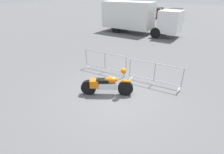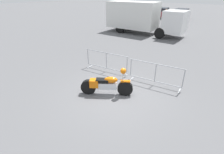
{
  "view_description": "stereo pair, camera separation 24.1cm",
  "coord_description": "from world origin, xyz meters",
  "px_view_note": "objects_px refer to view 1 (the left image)",
  "views": [
    {
      "loc": [
        3.16,
        -5.39,
        3.97
      ],
      "look_at": [
        -0.35,
        0.26,
        0.65
      ],
      "focal_mm": 28.0,
      "sensor_mm": 36.0,
      "label": 1
    },
    {
      "loc": [
        3.36,
        -5.26,
        3.97
      ],
      "look_at": [
        -0.35,
        0.26,
        0.65
      ],
      "focal_mm": 28.0,
      "sensor_mm": 36.0,
      "label": 2
    }
  ],
  "objects_px": {
    "crowd_barrier_near": "(105,62)",
    "crowd_barrier_far": "(154,73)",
    "pedestrian": "(160,15)",
    "parked_car_maroon": "(156,12)",
    "parked_car_yellow": "(139,11)",
    "parked_car_tan": "(124,10)",
    "motorcycle": "(107,85)",
    "box_truck": "(136,16)",
    "parked_car_silver": "(176,13)"
  },
  "relations": [
    {
      "from": "box_truck",
      "to": "parked_car_maroon",
      "type": "distance_m",
      "value": 12.65
    },
    {
      "from": "parked_car_maroon",
      "to": "pedestrian",
      "type": "height_order",
      "value": "pedestrian"
    },
    {
      "from": "crowd_barrier_near",
      "to": "parked_car_tan",
      "type": "distance_m",
      "value": 24.88
    },
    {
      "from": "parked_car_yellow",
      "to": "pedestrian",
      "type": "height_order",
      "value": "pedestrian"
    },
    {
      "from": "parked_car_silver",
      "to": "pedestrian",
      "type": "bearing_deg",
      "value": 162.53
    },
    {
      "from": "crowd_barrier_far",
      "to": "parked_car_yellow",
      "type": "bearing_deg",
      "value": 115.59
    },
    {
      "from": "box_truck",
      "to": "motorcycle",
      "type": "bearing_deg",
      "value": -69.85
    },
    {
      "from": "motorcycle",
      "to": "parked_car_tan",
      "type": "height_order",
      "value": "parked_car_tan"
    },
    {
      "from": "motorcycle",
      "to": "pedestrian",
      "type": "relative_size",
      "value": 1.17
    },
    {
      "from": "parked_car_silver",
      "to": "parked_car_yellow",
      "type": "bearing_deg",
      "value": 87.6
    },
    {
      "from": "crowd_barrier_near",
      "to": "box_truck",
      "type": "height_order",
      "value": "box_truck"
    },
    {
      "from": "parked_car_silver",
      "to": "parked_car_tan",
      "type": "bearing_deg",
      "value": 86.7
    },
    {
      "from": "crowd_barrier_far",
      "to": "pedestrian",
      "type": "distance_m",
      "value": 18.95
    },
    {
      "from": "box_truck",
      "to": "parked_car_yellow",
      "type": "xyz_separation_m",
      "value": [
        -5.23,
        12.61,
        -0.88
      ]
    },
    {
      "from": "parked_car_silver",
      "to": "box_truck",
      "type": "bearing_deg",
      "value": 174.73
    },
    {
      "from": "crowd_barrier_near",
      "to": "parked_car_yellow",
      "type": "height_order",
      "value": "parked_car_yellow"
    },
    {
      "from": "pedestrian",
      "to": "parked_car_maroon",
      "type": "bearing_deg",
      "value": 98.99
    },
    {
      "from": "parked_car_silver",
      "to": "motorcycle",
      "type": "bearing_deg",
      "value": -173.75
    },
    {
      "from": "parked_car_tan",
      "to": "parked_car_maroon",
      "type": "relative_size",
      "value": 1.02
    },
    {
      "from": "motorcycle",
      "to": "parked_car_tan",
      "type": "relative_size",
      "value": 0.44
    },
    {
      "from": "crowd_barrier_near",
      "to": "parked_car_maroon",
      "type": "height_order",
      "value": "parked_car_maroon"
    },
    {
      "from": "crowd_barrier_far",
      "to": "parked_car_silver",
      "type": "height_order",
      "value": "parked_car_silver"
    },
    {
      "from": "crowd_barrier_far",
      "to": "parked_car_maroon",
      "type": "distance_m",
      "value": 23.21
    },
    {
      "from": "parked_car_yellow",
      "to": "parked_car_maroon",
      "type": "xyz_separation_m",
      "value": [
        3.06,
        -0.19,
        0.0
      ]
    },
    {
      "from": "crowd_barrier_near",
      "to": "pedestrian",
      "type": "relative_size",
      "value": 1.49
    },
    {
      "from": "motorcycle",
      "to": "box_truck",
      "type": "distance_m",
      "value": 12.16
    },
    {
      "from": "crowd_barrier_near",
      "to": "pedestrian",
      "type": "bearing_deg",
      "value": 99.11
    },
    {
      "from": "pedestrian",
      "to": "crowd_barrier_far",
      "type": "bearing_deg",
      "value": -90.15
    },
    {
      "from": "crowd_barrier_near",
      "to": "box_truck",
      "type": "distance_m",
      "value": 9.95
    },
    {
      "from": "parked_car_tan",
      "to": "parked_car_maroon",
      "type": "bearing_deg",
      "value": -94.87
    },
    {
      "from": "crowd_barrier_far",
      "to": "parked_car_yellow",
      "type": "distance_m",
      "value": 24.55
    },
    {
      "from": "crowd_barrier_near",
      "to": "crowd_barrier_far",
      "type": "relative_size",
      "value": 1.0
    },
    {
      "from": "parked_car_yellow",
      "to": "parked_car_maroon",
      "type": "distance_m",
      "value": 3.07
    },
    {
      "from": "parked_car_tan",
      "to": "pedestrian",
      "type": "bearing_deg",
      "value": -119.08
    },
    {
      "from": "parked_car_tan",
      "to": "pedestrian",
      "type": "distance_m",
      "value": 9.1
    },
    {
      "from": "crowd_barrier_near",
      "to": "box_truck",
      "type": "relative_size",
      "value": 0.33
    },
    {
      "from": "box_truck",
      "to": "parked_car_yellow",
      "type": "bearing_deg",
      "value": 113.33
    },
    {
      "from": "crowd_barrier_far",
      "to": "parked_car_yellow",
      "type": "relative_size",
      "value": 0.57
    },
    {
      "from": "motorcycle",
      "to": "parked_car_silver",
      "type": "height_order",
      "value": "parked_car_silver"
    },
    {
      "from": "box_truck",
      "to": "parked_car_maroon",
      "type": "relative_size",
      "value": 1.74
    },
    {
      "from": "parked_car_yellow",
      "to": "parked_car_silver",
      "type": "distance_m",
      "value": 6.12
    },
    {
      "from": "box_truck",
      "to": "parked_car_maroon",
      "type": "bearing_deg",
      "value": 100.71
    },
    {
      "from": "crowd_barrier_far",
      "to": "motorcycle",
      "type": "bearing_deg",
      "value": -125.8
    },
    {
      "from": "parked_car_yellow",
      "to": "parked_car_tan",
      "type": "bearing_deg",
      "value": 84.91
    },
    {
      "from": "box_truck",
      "to": "crowd_barrier_near",
      "type": "bearing_deg",
      "value": -73.67
    },
    {
      "from": "box_truck",
      "to": "pedestrian",
      "type": "relative_size",
      "value": 4.57
    },
    {
      "from": "crowd_barrier_near",
      "to": "parked_car_silver",
      "type": "xyz_separation_m",
      "value": [
        -1.76,
        22.01,
        0.2
      ]
    },
    {
      "from": "crowd_barrier_far",
      "to": "pedestrian",
      "type": "height_order",
      "value": "pedestrian"
    },
    {
      "from": "crowd_barrier_far",
      "to": "box_truck",
      "type": "xyz_separation_m",
      "value": [
        -5.37,
        9.53,
        1.08
      ]
    },
    {
      "from": "box_truck",
      "to": "parked_car_silver",
      "type": "height_order",
      "value": "box_truck"
    }
  ]
}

